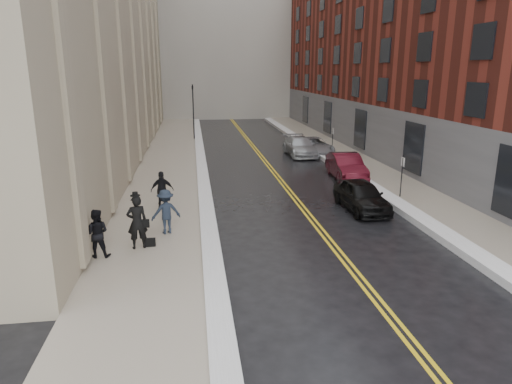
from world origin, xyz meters
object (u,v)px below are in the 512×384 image
object	(u,v)px
car_silver_far	(314,146)
pedestrian_main	(137,222)
car_maroon	(346,166)
car_silver_near	(300,146)
car_black	(361,195)
pedestrian_b	(166,212)
pedestrian_a	(97,233)
pedestrian_c	(162,190)

from	to	relation	value
car_silver_far	pedestrian_main	distance (m)	22.05
car_maroon	car_silver_near	xyz separation A→B (m)	(-1.05, 8.02, -0.05)
pedestrian_main	car_silver_far	bearing A→B (deg)	-135.86
car_black	pedestrian_b	bearing A→B (deg)	-166.99
car_silver_near	pedestrian_b	size ratio (longest dim) A/B	2.72
pedestrian_a	pedestrian_c	bearing A→B (deg)	-106.09
pedestrian_a	pedestrian_c	distance (m)	5.85
pedestrian_a	pedestrian_c	xyz separation A→B (m)	(1.95, 5.52, 0.03)
car_black	pedestrian_b	size ratio (longest dim) A/B	2.34
car_black	car_silver_far	world-z (taller)	car_black
car_silver_far	pedestrian_a	bearing A→B (deg)	-129.54
car_silver_near	pedestrian_main	bearing A→B (deg)	-121.01
car_maroon	pedestrian_main	distance (m)	15.42
car_maroon	pedestrian_main	xyz separation A→B (m)	(-11.49, -10.28, 0.39)
pedestrian_c	pedestrian_b	bearing A→B (deg)	92.40
pedestrian_a	car_silver_far	bearing A→B (deg)	-120.59
pedestrian_c	pedestrian_a	bearing A→B (deg)	67.24
car_silver_near	pedestrian_b	xyz separation A→B (m)	(-9.48, -16.81, 0.34)
car_silver_near	pedestrian_main	xyz separation A→B (m)	(-10.44, -18.30, 0.44)
car_maroon	pedestrian_a	world-z (taller)	pedestrian_a
car_maroon	car_silver_far	xyz separation A→B (m)	(0.18, 8.41, -0.11)
car_black	pedestrian_a	distance (m)	12.25
car_black	pedestrian_c	distance (m)	9.51
car_black	pedestrian_b	xyz separation A→B (m)	(-9.11, -2.37, 0.33)
car_silver_near	pedestrian_c	size ratio (longest dim) A/B	2.72
car_silver_near	pedestrian_main	size ratio (longest dim) A/B	2.45
car_silver_near	car_maroon	bearing A→B (deg)	-83.84
car_black	pedestrian_main	distance (m)	10.80
pedestrian_b	car_silver_near	bearing A→B (deg)	-136.38
pedestrian_b	car_maroon	bearing A→B (deg)	-157.11
car_silver_far	pedestrian_a	distance (m)	23.28
car_black	pedestrian_c	bearing A→B (deg)	172.15
pedestrian_a	pedestrian_c	size ratio (longest dim) A/B	0.96
pedestrian_a	pedestrian_b	world-z (taller)	pedestrian_b
pedestrian_b	pedestrian_c	size ratio (longest dim) A/B	1.00
pedestrian_main	pedestrian_a	world-z (taller)	pedestrian_main
car_maroon	pedestrian_c	world-z (taller)	pedestrian_c
car_maroon	pedestrian_main	world-z (taller)	pedestrian_main
pedestrian_b	car_silver_far	bearing A→B (deg)	-138.88
car_silver_far	pedestrian_c	distance (m)	17.68
car_maroon	pedestrian_b	bearing A→B (deg)	-136.59
car_black	pedestrian_main	world-z (taller)	pedestrian_main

